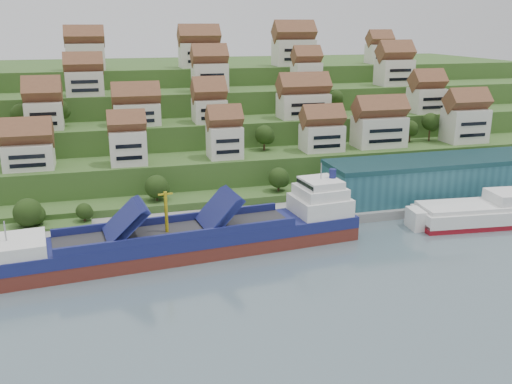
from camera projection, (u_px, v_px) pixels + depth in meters
name	position (u px, v px, depth m)	size (l,w,h in m)	color
ground	(266.00, 247.00, 121.12)	(300.00, 300.00, 0.00)	slate
quay	(326.00, 212.00, 139.80)	(180.00, 14.00, 2.20)	gray
hillside	(188.00, 120.00, 213.68)	(260.00, 128.00, 31.00)	#2D4C1E
hillside_village	(209.00, 98.00, 169.81)	(161.71, 60.77, 28.99)	silver
hillside_trees	(185.00, 136.00, 154.28)	(141.65, 62.49, 30.53)	#243E14
warehouse	(439.00, 177.00, 148.14)	(60.00, 15.00, 10.00)	#265B68
flagpole	(328.00, 196.00, 133.05)	(1.28, 0.16, 8.00)	gray
cargo_ship	(196.00, 239.00, 117.02)	(75.07, 18.62, 16.43)	maroon
second_ship	(479.00, 214.00, 133.95)	(29.63, 13.29, 8.34)	maroon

